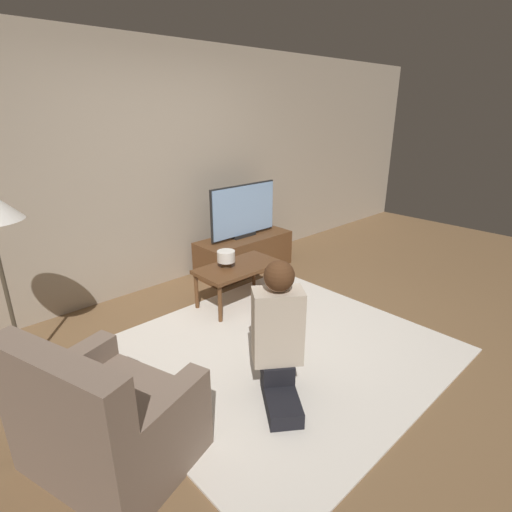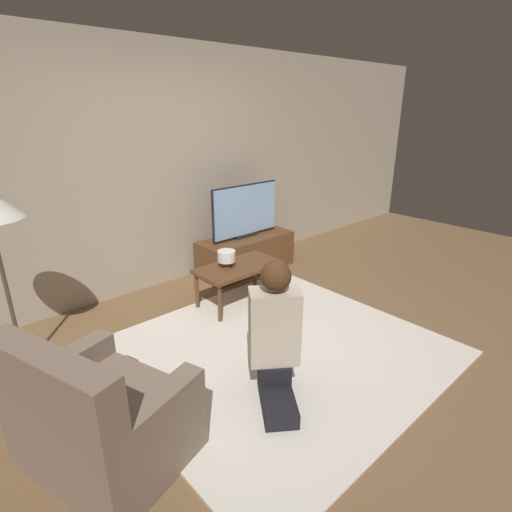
{
  "view_description": "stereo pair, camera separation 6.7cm",
  "coord_description": "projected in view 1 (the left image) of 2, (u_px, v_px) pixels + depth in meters",
  "views": [
    {
      "loc": [
        -2.11,
        -1.97,
        1.93
      ],
      "look_at": [
        0.3,
        0.6,
        0.62
      ],
      "focal_mm": 28.0,
      "sensor_mm": 36.0,
      "label": 1
    },
    {
      "loc": [
        -2.06,
        -2.01,
        1.93
      ],
      "look_at": [
        0.3,
        0.6,
        0.62
      ],
      "focal_mm": 28.0,
      "sensor_mm": 36.0,
      "label": 2
    }
  ],
  "objects": [
    {
      "name": "rug",
      "position": [
        279.0,
        350.0,
        3.37
      ],
      "size": [
        2.51,
        2.35,
        0.02
      ],
      "color": "silver",
      "rests_on": "ground_plane"
    },
    {
      "name": "armchair",
      "position": [
        106.0,
        422.0,
        2.22
      ],
      "size": [
        0.94,
        1.05,
        0.86
      ],
      "rotation": [
        0.0,
        0.0,
        1.88
      ],
      "color": "#7A6656",
      "rests_on": "ground_plane"
    },
    {
      "name": "person_kneeling",
      "position": [
        278.0,
        330.0,
        2.71
      ],
      "size": [
        0.67,
        0.8,
        1.0
      ],
      "rotation": [
        0.0,
        0.0,
        2.51
      ],
      "color": "black",
      "rests_on": "rug"
    },
    {
      "name": "table_lamp",
      "position": [
        226.0,
        257.0,
        3.99
      ],
      "size": [
        0.18,
        0.18,
        0.17
      ],
      "color": "#4C3823",
      "rests_on": "coffee_table"
    },
    {
      "name": "tv",
      "position": [
        244.0,
        211.0,
        4.79
      ],
      "size": [
        0.97,
        0.08,
        0.64
      ],
      "color": "black",
      "rests_on": "tv_stand"
    },
    {
      "name": "ground_plane",
      "position": [
        279.0,
        351.0,
        3.37
      ],
      "size": [
        10.0,
        10.0,
        0.0
      ],
      "primitive_type": "plane",
      "color": "brown"
    },
    {
      "name": "wall_back",
      "position": [
        150.0,
        171.0,
        4.24
      ],
      "size": [
        10.0,
        0.06,
        2.6
      ],
      "color": "tan",
      "rests_on": "ground_plane"
    },
    {
      "name": "tv_stand",
      "position": [
        244.0,
        254.0,
        4.98
      ],
      "size": [
        1.23,
        0.49,
        0.44
      ],
      "color": "brown",
      "rests_on": "ground_plane"
    },
    {
      "name": "coffee_table",
      "position": [
        238.0,
        270.0,
        4.07
      ],
      "size": [
        0.87,
        0.46,
        0.42
      ],
      "color": "brown",
      "rests_on": "ground_plane"
    }
  ]
}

